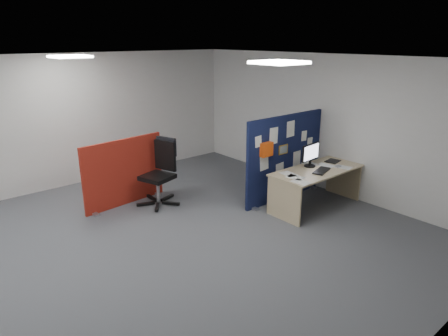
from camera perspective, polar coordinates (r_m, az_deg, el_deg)
floor at (r=5.94m, az=-14.38°, el=-12.63°), size 9.00×9.00×0.00m
ceiling at (r=5.15m, az=-16.78°, el=14.24°), size 9.00×7.00×0.02m
wall_back at (r=8.61m, az=-25.56°, el=5.44°), size 9.00×0.02×2.70m
wall_front at (r=2.91m, az=17.15°, el=-16.98°), size 9.00×0.02×2.70m
wall_right at (r=8.25m, az=14.07°, el=6.19°), size 0.02×7.00×2.70m
ceiling_lights at (r=5.89m, az=-16.45°, el=14.38°), size 4.10×4.10×0.04m
navy_divider at (r=7.64m, az=8.62°, el=1.49°), size 1.98×0.30×1.63m
main_desk at (r=7.43m, az=12.80°, el=-1.35°), size 1.80×0.80×0.73m
monitor_main at (r=7.43m, az=12.27°, el=1.97°), size 0.49×0.20×0.43m
keyboard at (r=7.25m, az=13.75°, el=-0.39°), size 0.48×0.31×0.02m
mouse at (r=7.57m, az=16.03°, el=0.22°), size 0.10×0.07×0.03m
paper_tray at (r=7.90m, az=15.28°, el=0.96°), size 0.31×0.27×0.01m
red_divider at (r=7.58m, az=-14.08°, el=-0.66°), size 1.65×0.30×1.24m
office_chair at (r=7.48m, az=-8.94°, el=0.04°), size 0.80×0.77×1.21m
desk_papers at (r=7.22m, az=12.36°, el=-0.46°), size 1.46×0.83×0.00m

